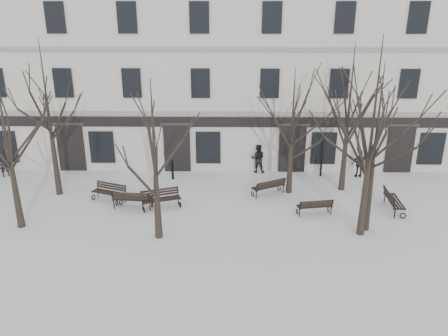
{
  "coord_description": "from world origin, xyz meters",
  "views": [
    {
      "loc": [
        -0.23,
        -17.44,
        9.33
      ],
      "look_at": [
        -0.56,
        3.0,
        1.97
      ],
      "focal_mm": 35.0,
      "sensor_mm": 36.0,
      "label": 1
    }
  ],
  "objects_px": {
    "tree_2": "(374,116)",
    "bench_0": "(161,198)",
    "bench_2": "(315,206)",
    "bench_3": "(109,192)",
    "tree_3": "(377,130)",
    "tree_0": "(5,133)",
    "bench_5": "(393,200)",
    "tree_1": "(154,142)",
    "bench_4": "(269,186)",
    "bench_1": "(132,199)"
  },
  "relations": [
    {
      "from": "bench_4",
      "to": "bench_1",
      "type": "bearing_deg",
      "value": -14.93
    },
    {
      "from": "tree_0",
      "to": "tree_2",
      "type": "distance_m",
      "value": 15.4
    },
    {
      "from": "tree_2",
      "to": "bench_4",
      "type": "height_order",
      "value": "tree_2"
    },
    {
      "from": "bench_5",
      "to": "tree_3",
      "type": "bearing_deg",
      "value": 140.88
    },
    {
      "from": "tree_0",
      "to": "bench_0",
      "type": "xyz_separation_m",
      "value": [
        6.12,
        2.11,
        -3.94
      ]
    },
    {
      "from": "bench_2",
      "to": "bench_4",
      "type": "height_order",
      "value": "bench_4"
    },
    {
      "from": "tree_3",
      "to": "bench_3",
      "type": "bearing_deg",
      "value": 166.43
    },
    {
      "from": "bench_0",
      "to": "bench_5",
      "type": "height_order",
      "value": "bench_5"
    },
    {
      "from": "tree_0",
      "to": "bench_5",
      "type": "distance_m",
      "value": 18.16
    },
    {
      "from": "tree_0",
      "to": "bench_5",
      "type": "height_order",
      "value": "tree_0"
    },
    {
      "from": "bench_3",
      "to": "tree_2",
      "type": "bearing_deg",
      "value": 6.19
    },
    {
      "from": "tree_0",
      "to": "bench_0",
      "type": "height_order",
      "value": "tree_0"
    },
    {
      "from": "bench_1",
      "to": "bench_4",
      "type": "relative_size",
      "value": 1.05
    },
    {
      "from": "bench_3",
      "to": "tree_0",
      "type": "bearing_deg",
      "value": -115.71
    },
    {
      "from": "tree_3",
      "to": "bench_2",
      "type": "bearing_deg",
      "value": 144.2
    },
    {
      "from": "bench_3",
      "to": "bench_4",
      "type": "relative_size",
      "value": 1.01
    },
    {
      "from": "bench_1",
      "to": "bench_5",
      "type": "relative_size",
      "value": 1.0
    },
    {
      "from": "bench_0",
      "to": "tree_3",
      "type": "bearing_deg",
      "value": -33.05
    },
    {
      "from": "tree_2",
      "to": "bench_5",
      "type": "relative_size",
      "value": 4.29
    },
    {
      "from": "tree_0",
      "to": "bench_4",
      "type": "height_order",
      "value": "tree_0"
    },
    {
      "from": "tree_2",
      "to": "bench_3",
      "type": "relative_size",
      "value": 4.45
    },
    {
      "from": "bench_2",
      "to": "bench_1",
      "type": "bearing_deg",
      "value": -13.58
    },
    {
      "from": "bench_0",
      "to": "bench_4",
      "type": "height_order",
      "value": "bench_0"
    },
    {
      "from": "tree_0",
      "to": "bench_5",
      "type": "relative_size",
      "value": 3.6
    },
    {
      "from": "bench_4",
      "to": "tree_3",
      "type": "bearing_deg",
      "value": 106.83
    },
    {
      "from": "tree_1",
      "to": "tree_2",
      "type": "xyz_separation_m",
      "value": [
        8.9,
        0.42,
        1.0
      ]
    },
    {
      "from": "bench_2",
      "to": "bench_3",
      "type": "distance_m",
      "value": 10.49
    },
    {
      "from": "tree_3",
      "to": "bench_1",
      "type": "bearing_deg",
      "value": 169.57
    },
    {
      "from": "tree_0",
      "to": "bench_3",
      "type": "bearing_deg",
      "value": 42.2
    },
    {
      "from": "bench_1",
      "to": "tree_1",
      "type": "bearing_deg",
      "value": 126.62
    },
    {
      "from": "tree_0",
      "to": "bench_3",
      "type": "relative_size",
      "value": 3.73
    },
    {
      "from": "tree_1",
      "to": "bench_4",
      "type": "height_order",
      "value": "tree_1"
    },
    {
      "from": "bench_4",
      "to": "bench_0",
      "type": "bearing_deg",
      "value": -12.26
    },
    {
      "from": "tree_2",
      "to": "bench_0",
      "type": "distance_m",
      "value": 10.74
    },
    {
      "from": "bench_4",
      "to": "tree_0",
      "type": "bearing_deg",
      "value": -11.39
    },
    {
      "from": "bench_5",
      "to": "tree_1",
      "type": "bearing_deg",
      "value": 108.49
    },
    {
      "from": "bench_2",
      "to": "bench_4",
      "type": "relative_size",
      "value": 0.92
    },
    {
      "from": "bench_3",
      "to": "bench_4",
      "type": "distance_m",
      "value": 8.4
    },
    {
      "from": "bench_0",
      "to": "tree_0",
      "type": "bearing_deg",
      "value": 178.47
    },
    {
      "from": "tree_2",
      "to": "bench_0",
      "type": "height_order",
      "value": "tree_2"
    },
    {
      "from": "bench_3",
      "to": "bench_4",
      "type": "xyz_separation_m",
      "value": [
        8.35,
        0.86,
        0.0
      ]
    },
    {
      "from": "tree_1",
      "to": "bench_4",
      "type": "relative_size",
      "value": 3.64
    },
    {
      "from": "tree_0",
      "to": "tree_3",
      "type": "distance_m",
      "value": 15.71
    },
    {
      "from": "tree_2",
      "to": "bench_2",
      "type": "distance_m",
      "value": 5.5
    },
    {
      "from": "tree_1",
      "to": "bench_2",
      "type": "relative_size",
      "value": 3.94
    },
    {
      "from": "tree_0",
      "to": "bench_2",
      "type": "xyz_separation_m",
      "value": [
        13.68,
        1.46,
        -4.01
      ]
    },
    {
      "from": "tree_0",
      "to": "tree_3",
      "type": "relative_size",
      "value": 0.96
    },
    {
      "from": "bench_1",
      "to": "bench_4",
      "type": "xyz_separation_m",
      "value": [
        6.95,
        1.83,
        -0.03
      ]
    },
    {
      "from": "bench_0",
      "to": "bench_2",
      "type": "height_order",
      "value": "bench_0"
    },
    {
      "from": "tree_1",
      "to": "bench_4",
      "type": "xyz_separation_m",
      "value": [
        5.18,
        4.72,
        -3.82
      ]
    }
  ]
}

